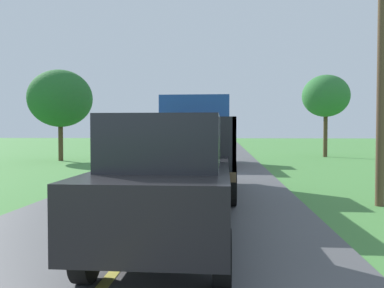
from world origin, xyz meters
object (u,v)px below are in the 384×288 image
at_px(banana_truck_near, 193,142).
at_px(utility_pole_roadside, 382,55).
at_px(following_car, 169,182).
at_px(banana_truck_far, 208,137).
at_px(roadside_tree_mid_right, 60,99).
at_px(roadside_tree_near_left, 326,96).

distance_m(banana_truck_near, utility_pole_roadside, 5.40).
bearing_deg(following_car, banana_truck_far, 90.49).
distance_m(utility_pole_roadside, following_car, 6.68).
bearing_deg(banana_truck_far, following_car, -89.51).
height_order(banana_truck_far, roadside_tree_mid_right, roadside_tree_mid_right).
bearing_deg(utility_pole_roadside, banana_truck_far, 112.06).
distance_m(utility_pole_roadside, roadside_tree_mid_right, 19.22).
bearing_deg(roadside_tree_mid_right, banana_truck_far, -13.28).
height_order(roadside_tree_mid_right, following_car, roadside_tree_mid_right).
bearing_deg(following_car, roadside_tree_mid_right, 117.25).
distance_m(banana_truck_near, roadside_tree_near_left, 18.74).
height_order(banana_truck_near, roadside_tree_mid_right, roadside_tree_mid_right).
relative_size(banana_truck_far, utility_pole_roadside, 0.88).
relative_size(banana_truck_near, banana_truck_far, 1.00).
bearing_deg(utility_pole_roadside, following_car, -136.49).
bearing_deg(banana_truck_near, roadside_tree_near_left, 64.80).
distance_m(banana_truck_near, banana_truck_far, 9.60).
bearing_deg(utility_pole_roadside, roadside_tree_mid_right, 135.24).
bearing_deg(following_car, banana_truck_near, 91.26).
height_order(banana_truck_near, banana_truck_far, same).
relative_size(roadside_tree_mid_right, following_car, 1.34).
height_order(roadside_tree_near_left, roadside_tree_mid_right, roadside_tree_near_left).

